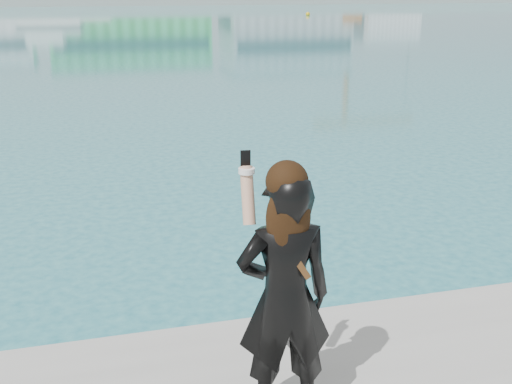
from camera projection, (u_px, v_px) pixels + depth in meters
buoy_near at (308, 15)px, 75.98m from camera, size 0.50×0.50×0.50m
woman at (284, 291)px, 4.11m from camera, size 0.66×0.46×1.81m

